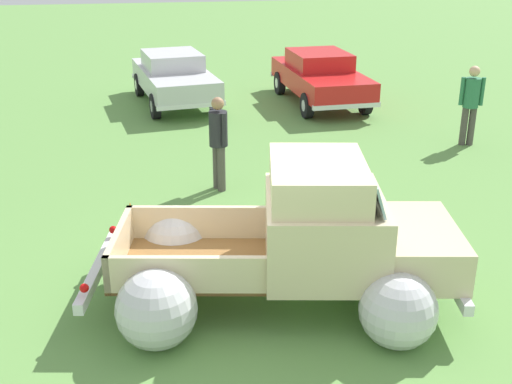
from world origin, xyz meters
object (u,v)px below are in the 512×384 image
(show_car_0, at_px, (174,76))
(lane_cone_0, at_px, (131,221))
(spectator_1, at_px, (471,100))
(vintage_pickup_truck, at_px, (302,249))
(show_car_1, at_px, (320,76))
(spectator_0, at_px, (218,138))

(show_car_0, relative_size, lane_cone_0, 7.04)
(show_car_0, relative_size, spectator_1, 2.46)
(vintage_pickup_truck, relative_size, show_car_1, 1.10)
(lane_cone_0, bearing_deg, show_car_0, 82.18)
(show_car_0, relative_size, show_car_1, 0.99)
(show_car_0, relative_size, spectator_0, 2.51)
(spectator_0, bearing_deg, show_car_0, -109.29)
(vintage_pickup_truck, bearing_deg, show_car_0, 105.63)
(show_car_0, height_order, show_car_1, same)
(show_car_1, bearing_deg, spectator_1, 24.83)
(show_car_1, bearing_deg, lane_cone_0, -36.00)
(show_car_0, xyz_separation_m, spectator_0, (0.43, -6.71, 0.23))
(spectator_1, height_order, lane_cone_0, spectator_1)
(show_car_0, height_order, spectator_1, spectator_1)
(show_car_0, height_order, spectator_0, spectator_0)
(show_car_1, height_order, spectator_0, spectator_0)
(show_car_0, distance_m, lane_cone_0, 8.68)
(vintage_pickup_truck, xyz_separation_m, spectator_0, (-0.57, 4.10, 0.25))
(spectator_0, relative_size, lane_cone_0, 2.80)
(show_car_0, distance_m, spectator_1, 8.03)
(show_car_1, xyz_separation_m, spectator_1, (2.26, -4.34, 0.25))
(show_car_1, xyz_separation_m, lane_cone_0, (-5.22, -7.95, -0.47))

